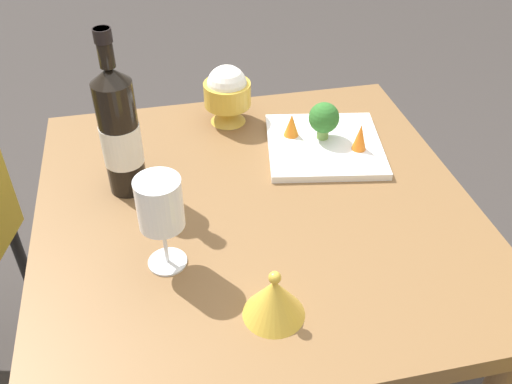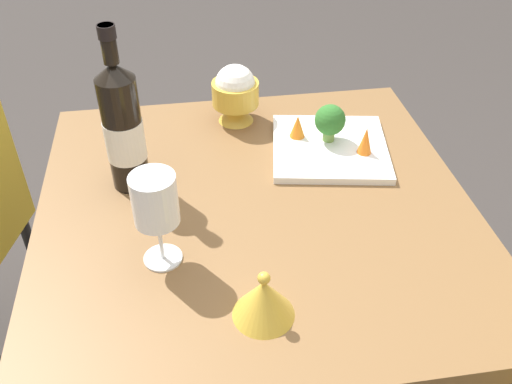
# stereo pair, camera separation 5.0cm
# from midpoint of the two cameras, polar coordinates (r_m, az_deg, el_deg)

# --- Properties ---
(dining_table) EXTENTS (0.85, 0.85, 0.75)m
(dining_table) POSITION_cam_midpoint_polar(r_m,az_deg,el_deg) (1.16, 1.24, -4.81)
(dining_table) COLOR brown
(dining_table) RESTS_ON ground_plane
(wine_bottle) EXTENTS (0.08, 0.08, 0.34)m
(wine_bottle) POSITION_cam_midpoint_polar(r_m,az_deg,el_deg) (1.10, -12.11, 6.43)
(wine_bottle) COLOR black
(wine_bottle) RESTS_ON dining_table
(wine_glass) EXTENTS (0.08, 0.08, 0.18)m
(wine_glass) POSITION_cam_midpoint_polar(r_m,az_deg,el_deg) (0.91, -8.70, -1.04)
(wine_glass) COLOR white
(wine_glass) RESTS_ON dining_table
(rice_bowl) EXTENTS (0.11, 0.11, 0.14)m
(rice_bowl) POSITION_cam_midpoint_polar(r_m,az_deg,el_deg) (1.32, -1.20, 10.04)
(rice_bowl) COLOR gold
(rice_bowl) RESTS_ON dining_table
(rice_bowl_lid) EXTENTS (0.10, 0.10, 0.09)m
(rice_bowl_lid) POSITION_cam_midpoint_polar(r_m,az_deg,el_deg) (0.88, 2.45, -10.79)
(rice_bowl_lid) COLOR gold
(rice_bowl_lid) RESTS_ON dining_table
(serving_plate) EXTENTS (0.29, 0.29, 0.02)m
(serving_plate) POSITION_cam_midpoint_polar(r_m,az_deg,el_deg) (1.26, 8.65, 4.46)
(serving_plate) COLOR white
(serving_plate) RESTS_ON dining_table
(broccoli_floret) EXTENTS (0.07, 0.07, 0.09)m
(broccoli_floret) POSITION_cam_midpoint_polar(r_m,az_deg,el_deg) (1.24, 8.70, 7.17)
(broccoli_floret) COLOR #729E4C
(broccoli_floret) RESTS_ON serving_plate
(carrot_garnish_left) EXTENTS (0.03, 0.03, 0.06)m
(carrot_garnish_left) POSITION_cam_midpoint_polar(r_m,az_deg,el_deg) (1.23, 12.25, 5.13)
(carrot_garnish_left) COLOR orange
(carrot_garnish_left) RESTS_ON serving_plate
(carrot_garnish_right) EXTENTS (0.03, 0.03, 0.05)m
(carrot_garnish_right) POSITION_cam_midpoint_polar(r_m,az_deg,el_deg) (1.26, 5.40, 6.67)
(carrot_garnish_right) COLOR orange
(carrot_garnish_right) RESTS_ON serving_plate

